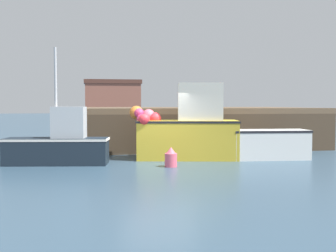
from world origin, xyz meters
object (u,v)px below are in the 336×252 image
fishing_boat_near_right (188,129)px  rowboat (250,152)px  fishing_boat_near_left (59,145)px  fishing_boat_mid (269,144)px  mooring_buoy_foreground (171,158)px

fishing_boat_near_right → rowboat: 2.88m
fishing_boat_near_left → fishing_boat_mid: (7.77, 0.03, -0.10)m
fishing_boat_near_right → rowboat: (2.67, 0.47, -0.97)m
fishing_boat_near_left → mooring_buoy_foreground: fishing_boat_near_left is taller
mooring_buoy_foreground → rowboat: bearing=31.7°
fishing_boat_near_left → fishing_boat_near_right: 4.77m
fishing_boat_mid → mooring_buoy_foreground: fishing_boat_mid is taller
fishing_boat_near_left → fishing_boat_near_right: (4.72, 0.58, 0.45)m
fishing_boat_near_left → fishing_boat_mid: size_ratio=1.35×
fishing_boat_mid → rowboat: bearing=110.4°
mooring_buoy_foreground → fishing_boat_mid: bearing=17.1°
fishing_boat_near_right → fishing_boat_mid: (3.05, -0.55, -0.54)m
rowboat → fishing_boat_mid: bearing=-69.6°
fishing_boat_near_right → fishing_boat_mid: 3.15m
rowboat → fishing_boat_near_right: bearing=-170.1°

